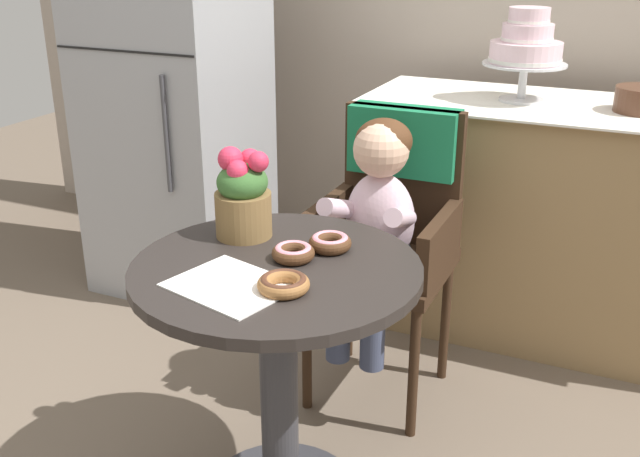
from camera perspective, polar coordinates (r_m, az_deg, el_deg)
cafe_table at (r=1.92m, az=-3.25°, el=-8.57°), size 0.72×0.72×0.72m
wicker_chair at (r=2.43m, az=5.58°, el=1.55°), size 0.42×0.45×0.95m
seated_child at (r=2.28m, az=4.32°, el=1.22°), size 0.27×0.32×0.73m
paper_napkin at (r=1.72m, az=-6.82°, el=-4.34°), size 0.31×0.28×0.00m
donut_front at (r=1.84m, az=-2.06°, el=-1.82°), size 0.11×0.11×0.04m
donut_mid at (r=1.68m, az=-2.81°, el=-4.21°), size 0.12×0.12×0.03m
donut_side at (r=1.90m, az=0.78°, el=-1.04°), size 0.11×0.11×0.04m
flower_vase at (r=1.96m, az=-5.93°, el=2.53°), size 0.15×0.15×0.24m
display_counter at (r=2.95m, az=18.37°, el=0.39°), size 1.56×0.62×0.90m
tiered_cake_stand at (r=2.82m, az=15.52°, el=13.29°), size 0.30×0.30×0.33m
refrigerator at (r=3.21m, az=-11.13°, el=10.15°), size 0.64×0.63×1.70m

